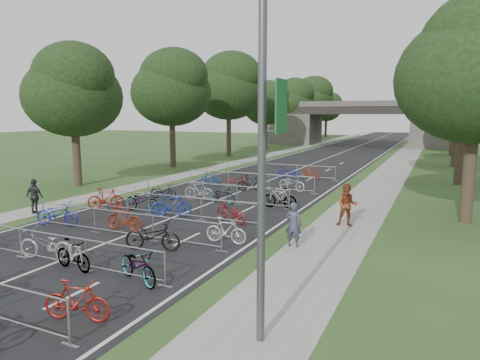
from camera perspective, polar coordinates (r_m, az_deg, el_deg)
The scene contains 51 objects.
road at distance 57.74m, azimuth 13.34°, elevation 3.55°, with size 11.00×140.00×0.01m, color black.
sidewalk_right at distance 56.66m, azimuth 21.29°, elevation 3.09°, with size 3.00×140.00×0.01m, color gray.
sidewalk_left at distance 59.71m, azimuth 6.27°, elevation 3.90°, with size 2.00×140.00×0.01m, color gray.
lane_markings at distance 57.74m, azimuth 13.34°, elevation 3.54°, with size 0.12×140.00×0.00m, color silver.
overpass_bridge at distance 72.29m, azimuth 15.91°, elevation 7.26°, with size 31.00×8.00×7.05m.
lamppost at distance 9.00m, azimuth 3.10°, elevation 3.89°, with size 0.61×0.65×8.21m.
tree_left_0 at distance 32.09m, azimuth -21.34°, elevation 10.78°, with size 6.72×6.72×10.25m.
tree_right_0 at distance 22.37m, azimuth 29.39°, elevation 12.50°, with size 7.17×7.17×10.93m.
tree_left_1 at distance 41.36m, azimuth -9.07°, elevation 11.81°, with size 7.56×7.56×11.53m.
tree_right_1 at distance 34.39m, azimuth 28.09°, elevation 12.54°, with size 8.18×8.18×12.47m.
tree_left_2 at distance 51.78m, azimuth -1.46°, elevation 12.19°, with size 8.40×8.40×12.81m.
tree_right_2 at distance 46.28m, azimuth 27.20°, elevation 8.95°, with size 6.16×6.16×9.39m.
tree_left_3 at distance 62.67m, azimuth 3.53°, elevation 10.09°, with size 6.72×6.72×10.25m.
tree_right_3 at distance 58.29m, azimuth 26.89°, elevation 9.70°, with size 7.17×7.17×10.93m.
tree_left_4 at distance 73.97m, azimuth 7.02°, elevation 10.48°, with size 7.56×7.56×11.53m.
tree_right_4 at distance 70.32m, azimuth 26.68°, elevation 10.20°, with size 8.18×8.18×12.47m.
tree_left_5 at distance 85.48m, azimuth 9.58°, elevation 10.73°, with size 8.40×8.40×12.81m.
tree_right_5 at distance 82.26m, azimuth 26.39°, elevation 8.52°, with size 6.16×6.16×9.39m.
tree_left_6 at distance 97.04m, azimuth 11.49°, elevation 9.47°, with size 6.72×6.72×10.25m.
tree_right_6 at distance 94.27m, azimuth 26.30°, elevation 9.04°, with size 7.17×7.17×10.93m.
barrier_row_1 at distance 15.98m, azimuth -23.80°, elevation -8.35°, with size 9.70×0.08×1.10m.
barrier_row_2 at distance 18.43m, azimuth -15.34°, elevation -5.67°, with size 9.70×0.08×1.10m.
barrier_row_3 at distance 21.37m, azimuth -8.74°, elevation -3.47°, with size 9.70×0.08×1.10m.
barrier_row_4 at distance 24.73m, azimuth -3.58°, elevation -1.72°, with size 9.70×0.08×1.10m.
barrier_row_5 at distance 29.15m, azimuth 1.13°, elevation -0.10°, with size 9.70×0.08×1.10m.
barrier_row_6 at distance 34.66m, azimuth 5.17°, elevation 1.29°, with size 9.70×0.08×1.10m.
bike_3 at distance 11.55m, azimuth -20.95°, elevation -14.85°, with size 0.50×1.76×1.06m, color maroon.
bike_5 at distance 16.45m, azimuth -24.49°, elevation -7.88°, with size 0.73×2.10×1.11m, color #929398.
bike_6 at distance 15.10m, azimuth -21.37°, elevation -9.32°, with size 0.48×1.71×1.02m, color #9FA2A7.
bike_7 at distance 13.47m, azimuth -13.43°, elevation -11.06°, with size 0.70×2.01×1.06m, color #9FA2A7.
bike_8 at distance 21.19m, azimuth -23.19°, elevation -4.19°, with size 0.73×2.09×1.10m, color #1C229A.
bike_9 at distance 19.32m, azimuth -15.22°, elevation -4.99°, with size 0.51×1.82×1.09m, color maroon.
bike_10 at distance 16.35m, azimuth -11.59°, elevation -7.32°, with size 0.74×2.13×1.12m, color black.
bike_11 at distance 16.87m, azimuth -1.89°, elevation -6.78°, with size 0.49×1.73×1.04m, color #B3B5BB.
bike_12 at distance 23.92m, azimuth -17.47°, elevation -2.40°, with size 0.54×1.91×1.15m, color maroon.
bike_13 at distance 22.95m, azimuth -12.94°, elevation -2.75°, with size 0.72×2.08×1.09m, color #9FA2A7.
bike_14 at distance 21.28m, azimuth -9.19°, elevation -3.39°, with size 0.56×2.00×1.20m, color navy.
bike_15 at distance 20.01m, azimuth -1.28°, elevation -4.29°, with size 0.69×1.97×1.04m, color maroon.
bike_16 at distance 25.94m, azimuth -10.21°, elevation -1.52°, with size 0.62×1.78×0.93m, color black.
bike_17 at distance 25.43m, azimuth -5.52°, elevation -1.39°, with size 0.54×1.90×1.14m, color gray.
bike_18 at distance 24.41m, azimuth -2.41°, elevation -2.03°, with size 0.62×1.78×0.94m, color #9FA2A7.
bike_19 at distance 23.13m, azimuth 5.32°, elevation -2.41°, with size 0.53×1.89×1.14m, color #9FA2A7.
bike_20 at distance 30.39m, azimuth -3.94°, elevation 0.15°, with size 0.46×1.64×0.99m, color navy.
bike_21 at distance 29.85m, azimuth -0.48°, elevation -0.09°, with size 0.58×1.67×0.88m, color maroon.
bike_22 at distance 28.07m, azimuth 1.43°, elevation -0.46°, with size 0.50×1.79×1.07m, color black.
bike_23 at distance 28.37m, azimuth 6.92°, elevation -0.39°, with size 0.73×2.10×1.10m, color #A7A7AE.
bike_26 at distance 33.32m, azimuth 6.56°, elevation 0.94°, with size 0.70×2.01×1.06m, color navy.
bike_27 at distance 33.79m, azimuth 9.36°, elevation 1.03°, with size 0.52×1.84×1.11m, color #982E16.
pedestrian_a at distance 16.53m, azimuth 7.13°, elevation -5.94°, with size 0.63×0.41×1.73m, color #363651.
pedestrian_b at distance 19.94m, azimuth 14.09°, elevation -3.29°, with size 0.94×0.73×1.93m, color brown.
pedestrian_c at distance 24.09m, azimuth -25.69°, elevation -2.01°, with size 1.05×0.44×1.79m, color #262629.
Camera 1 is at (11.69, -6.32, 5.05)m, focal length 32.00 mm.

